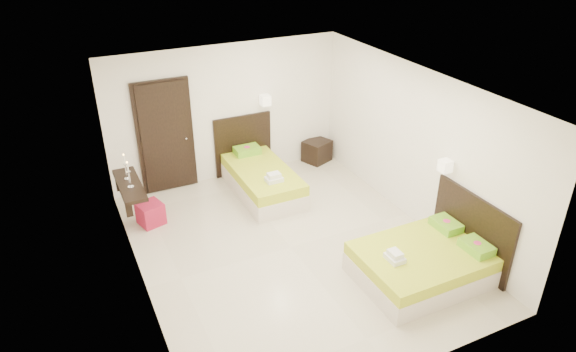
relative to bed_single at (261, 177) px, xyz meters
name	(u,v)px	position (x,y,z in m)	size (l,w,h in m)	color
floor	(291,247)	(-0.29, -1.86, -0.29)	(5.50, 5.50, 0.00)	beige
bed_single	(261,177)	(0.00, 0.00, 0.00)	(1.16, 1.93, 1.60)	beige
bed_double	(426,261)	(1.14, -3.33, -0.02)	(1.79, 1.52, 1.48)	beige
nightstand	(317,151)	(1.56, 0.69, -0.07)	(0.50, 0.45, 0.45)	black
ottoman	(151,214)	(-2.10, -0.22, -0.10)	(0.38, 0.38, 0.38)	maroon
door	(166,137)	(-1.49, 0.84, 0.76)	(1.02, 0.15, 2.14)	black
console_shelf	(129,185)	(-2.37, -0.26, 0.53)	(0.35, 1.20, 0.78)	black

